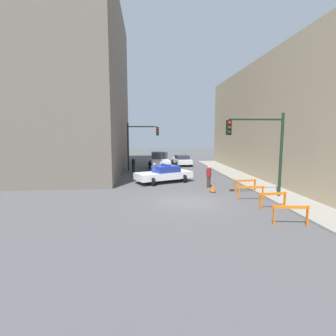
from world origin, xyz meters
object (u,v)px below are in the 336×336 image
pedestrian_crossing (154,173)px  parked_car_near (182,160)px  barrier_front (291,212)px  barrier_mid (273,198)px  police_car (164,174)px  barrier_back (251,191)px  barrier_corner (245,184)px  pedestrian_corner (133,165)px  pedestrian_sidewalk (209,176)px  traffic_light_near (264,142)px  white_truck (160,161)px  traffic_light_far (138,140)px  traffic_cone (213,188)px

pedestrian_crossing → parked_car_near: bearing=59.6°
barrier_front → barrier_mid: bearing=79.8°
police_car → barrier_back: 8.04m
pedestrian_crossing → barrier_corner: bearing=-45.2°
pedestrian_corner → pedestrian_crossing: bearing=30.4°
police_car → pedestrian_sidewalk: 3.98m
traffic_light_near → white_truck: bearing=110.9°
pedestrian_crossing → pedestrian_sidewalk: size_ratio=1.00×
white_truck → barrier_front: 20.16m
pedestrian_corner → barrier_front: pedestrian_corner is taller
barrier_front → barrier_corner: size_ratio=0.99×
traffic_light_far → parked_car_near: 7.51m
pedestrian_corner → barrier_front: (7.64, -16.36, -0.24)m
barrier_front → barrier_mid: (0.46, 2.55, 0.00)m
barrier_mid → barrier_corner: size_ratio=1.00×
parked_car_near → pedestrian_corner: (-5.90, -6.07, 0.19)m
police_car → pedestrian_corner: (-2.80, 5.56, 0.14)m
pedestrian_corner → barrier_corner: pedestrian_corner is taller
pedestrian_crossing → traffic_cone: bearing=-55.8°
traffic_light_far → barrier_mid: traffic_light_far is taller
parked_car_near → police_car: bearing=-110.2°
traffic_light_far → pedestrian_sidewalk: traffic_light_far is taller
traffic_light_far → traffic_cone: (5.42, -11.20, -3.08)m
traffic_light_far → white_truck: (2.42, 1.60, -2.49)m
pedestrian_sidewalk → traffic_light_near: bearing=-69.3°
traffic_light_near → pedestrian_corner: traffic_light_near is taller
police_car → traffic_cone: size_ratio=7.69×
barrier_front → pedestrian_crossing: bearing=118.3°
barrier_mid → traffic_cone: (-2.20, 4.25, -0.30)m
parked_car_near → white_truck: bearing=-141.9°
traffic_light_far → police_car: size_ratio=1.03×
traffic_light_far → barrier_front: size_ratio=3.28×
barrier_front → barrier_corner: (0.47, 6.54, 0.00)m
police_car → white_truck: white_truck is taller
parked_car_near → pedestrian_corner: bearing=-139.4°
police_car → pedestrian_corner: size_ratio=3.04×
pedestrian_crossing → barrier_mid: bearing=-64.7°
traffic_light_near → barrier_mid: traffic_light_near is taller
pedestrian_sidewalk → barrier_back: bearing=-82.9°
barrier_back → barrier_corner: same height
pedestrian_crossing → traffic_light_far: bearing=89.2°
traffic_light_far → pedestrian_sidewalk: (5.51, -9.55, -2.54)m
barrier_front → barrier_back: size_ratio=1.00×
traffic_cone → barrier_back: bearing=-54.7°
traffic_light_near → barrier_back: bearing=-149.8°
pedestrian_crossing → police_car: bearing=4.5°
parked_car_near → pedestrian_crossing: 12.51m
pedestrian_sidewalk → traffic_light_far: bearing=105.4°
pedestrian_corner → barrier_back: bearing=44.1°
white_truck → pedestrian_sidewalk: (3.10, -11.15, -0.04)m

